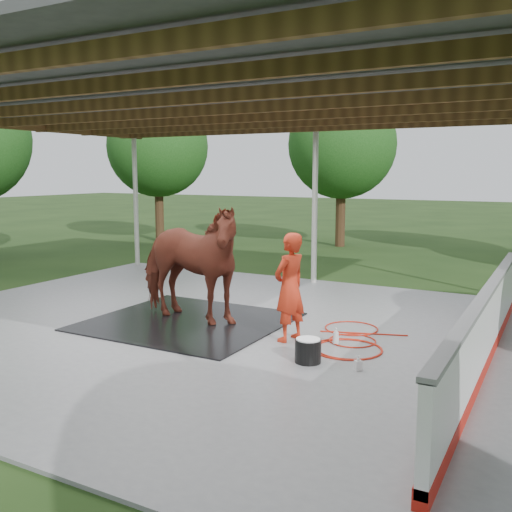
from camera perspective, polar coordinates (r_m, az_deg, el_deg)
The scene contains 12 objects.
ground at distance 10.41m, azimuth -4.39°, elevation -7.24°, with size 100.00×100.00×0.00m, color #1E3814.
concrete_slab at distance 10.40m, azimuth -4.39°, elevation -7.10°, with size 12.00×10.00×0.05m, color slate.
pavilion_structure at distance 10.09m, azimuth -4.65°, elevation 15.00°, with size 12.60×10.60×4.05m.
dasher_board at distance 8.73m, azimuth 22.01°, elevation -6.89°, with size 0.16×8.00×1.15m.
tree_belt at distance 10.69m, azimuth -0.53°, elevation 13.70°, with size 28.00×28.00×5.80m.
rubber_mat at distance 10.69m, azimuth -6.83°, elevation -6.51°, with size 3.41×3.20×0.03m, color black.
horse at distance 10.46m, azimuth -6.93°, elevation -0.70°, with size 1.17×2.56×2.16m, color maroon.
handler at distance 9.31m, azimuth 3.39°, elevation -3.13°, with size 0.65×0.43×1.79m, color #B52813.
wash_bucket at distance 8.44m, azimuth 5.23°, elevation -9.36°, with size 0.39×0.39×0.35m.
soap_bottle_a at distance 9.34m, azimuth 8.00°, elevation -7.94°, with size 0.11×0.11×0.27m, color silver.
soap_bottle_b at distance 8.23m, azimuth 10.19°, elevation -10.49°, with size 0.09×0.10×0.21m, color #338CD8.
hose_coil at distance 9.49m, azimuth 9.33°, elevation -8.50°, with size 1.47×2.20×0.02m.
Camera 1 is at (5.47, -8.40, 2.80)m, focal length 40.00 mm.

